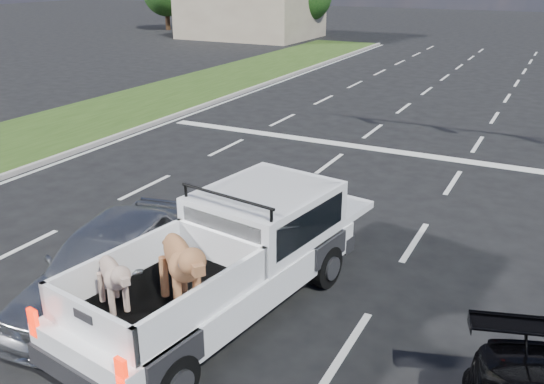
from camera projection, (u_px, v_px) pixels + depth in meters
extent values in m
plane|color=black|center=(245.00, 317.00, 9.29)|extent=(160.00, 160.00, 0.00)
cube|color=silver|center=(190.00, 165.00, 16.50)|extent=(0.12, 60.00, 0.01)
cube|color=silver|center=(301.00, 185.00, 15.01)|extent=(0.12, 60.00, 0.01)
cube|color=silver|center=(436.00, 208.00, 13.51)|extent=(0.12, 60.00, 0.01)
cube|color=silver|center=(96.00, 149.00, 18.02)|extent=(0.15, 60.00, 0.01)
cube|color=silver|center=(407.00, 153.00, 17.57)|extent=(17.00, 0.45, 0.01)
cube|color=#274013|center=(35.00, 137.00, 19.16)|extent=(5.00, 60.00, 0.10)
cube|color=#9D9590|center=(90.00, 146.00, 18.11)|extent=(0.15, 60.00, 0.14)
cube|color=tan|center=(251.00, 10.00, 46.88)|extent=(10.00, 8.00, 4.40)
cylinder|color=#332114|center=(168.00, 18.00, 53.21)|extent=(0.44, 0.44, 2.16)
cylinder|color=#332114|center=(223.00, 20.00, 50.65)|extent=(0.44, 0.44, 2.16)
cylinder|color=#332114|center=(306.00, 24.00, 47.23)|extent=(0.44, 0.44, 2.16)
cylinder|color=black|center=(85.00, 333.00, 8.25)|extent=(0.40, 0.80, 0.77)
cylinder|color=black|center=(172.00, 381.00, 7.28)|extent=(0.40, 0.80, 0.77)
cylinder|color=black|center=(246.00, 240.00, 11.07)|extent=(0.40, 0.80, 0.77)
cylinder|color=black|center=(325.00, 266.00, 10.11)|extent=(0.40, 0.80, 0.77)
cube|color=white|center=(218.00, 279.00, 9.11)|extent=(2.70, 5.58, 0.53)
cube|color=white|center=(265.00, 213.00, 9.81)|extent=(2.19, 2.58, 0.87)
cube|color=black|center=(222.00, 235.00, 8.94)|extent=(1.55, 0.27, 0.63)
cylinder|color=black|center=(226.00, 196.00, 8.82)|extent=(1.81, 0.32, 0.05)
cube|color=black|center=(163.00, 299.00, 8.13)|extent=(2.17, 2.82, 0.06)
cube|color=white|center=(120.00, 264.00, 8.50)|extent=(0.47, 2.56, 0.53)
cube|color=white|center=(207.00, 300.00, 7.56)|extent=(0.47, 2.56, 0.53)
cube|color=white|center=(87.00, 322.00, 7.08)|extent=(1.79, 0.35, 0.53)
cube|color=#F31C05|center=(34.00, 323.00, 7.48)|extent=(0.17, 0.08, 0.40)
cube|color=#F31C05|center=(122.00, 374.00, 6.54)|extent=(0.17, 0.08, 0.40)
cube|color=black|center=(84.00, 375.00, 7.23)|extent=(1.96, 0.59, 0.30)
imported|color=silver|center=(111.00, 262.00, 9.50)|extent=(2.49, 4.54, 1.46)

